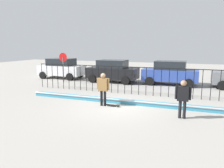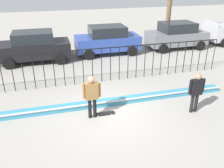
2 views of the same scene
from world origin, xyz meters
The scene contains 10 objects.
ground_plane centered at (0.00, 0.00, 0.00)m, with size 60.00×60.00×0.00m, color #9E9991.
bowl_coping_ledge centered at (0.00, 0.79, 0.12)m, with size 11.00×0.40×0.27m.
perimeter_fence centered at (0.00, 3.20, 1.10)m, with size 14.04×0.04×1.78m.
skateboarder centered at (-0.64, 0.01, 1.03)m, with size 0.69×0.26×1.72m.
skateboard centered at (-0.17, 0.05, 0.06)m, with size 0.80×0.20×0.07m.
camera_operator centered at (3.34, -0.66, 1.00)m, with size 0.67×0.25×1.67m.
parked_car_white centered at (-8.17, 7.59, 0.97)m, with size 4.30×2.12×1.90m.
parked_car_black centered at (-2.85, 7.28, 0.97)m, with size 4.30×2.12×1.90m.
parked_car_blue centered at (1.91, 7.71, 0.97)m, with size 4.30×2.12×1.90m.
stop_sign centered at (-6.86, 5.89, 1.62)m, with size 0.76×0.07×2.50m.
Camera 1 is at (3.74, -10.29, 3.12)m, focal length 35.31 mm.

